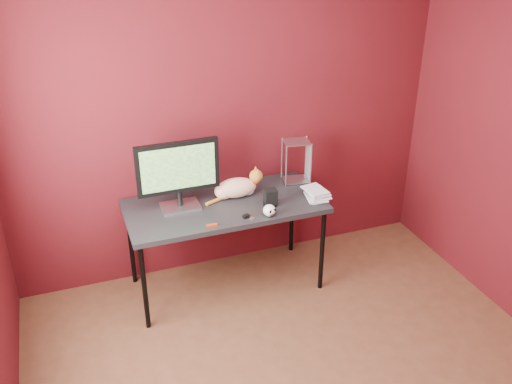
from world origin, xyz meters
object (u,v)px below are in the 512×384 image
object	(u,v)px
monitor	(178,172)
skull_mug	(269,210)
book_stack	(309,150)
desk	(225,210)
cat	(237,187)
speaker	(271,198)

from	to	relation	value
monitor	skull_mug	xyz separation A→B (m)	(0.58, -0.35, -0.25)
skull_mug	book_stack	world-z (taller)	book_stack
skull_mug	desk	bearing A→B (deg)	113.33
cat	book_stack	size ratio (longest dim) A/B	0.59
skull_mug	book_stack	distance (m)	0.54
desk	monitor	bearing A→B (deg)	170.00
cat	book_stack	distance (m)	0.64
cat	speaker	size ratio (longest dim) A/B	3.73
monitor	book_stack	xyz separation A→B (m)	(0.96, -0.19, 0.11)
monitor	desk	bearing A→B (deg)	-10.05
monitor	speaker	bearing A→B (deg)	-16.40
cat	speaker	xyz separation A→B (m)	(0.20, -0.22, -0.02)
book_stack	speaker	bearing A→B (deg)	179.69
skull_mug	book_stack	size ratio (longest dim) A/B	0.12
monitor	book_stack	size ratio (longest dim) A/B	0.75
monitor	skull_mug	bearing A→B (deg)	-30.98
speaker	book_stack	xyz separation A→B (m)	(0.31, -0.00, 0.35)
desk	cat	world-z (taller)	cat
monitor	speaker	size ratio (longest dim) A/B	4.74
monitor	speaker	distance (m)	0.72
speaker	monitor	bearing A→B (deg)	168.12
desk	skull_mug	xyz separation A→B (m)	(0.25, -0.29, 0.10)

